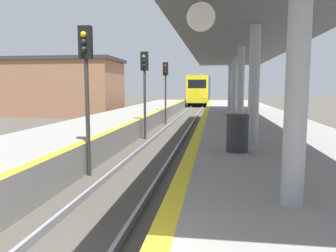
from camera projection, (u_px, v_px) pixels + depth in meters
train at (200, 89)px, 48.99m from camera, size 2.83×17.27×4.33m
signal_near at (86, 72)px, 9.21m from camera, size 0.36×0.31×4.26m
signal_mid at (145, 78)px, 15.89m from camera, size 0.36×0.31×4.26m
signal_far at (165, 81)px, 22.60m from camera, size 0.36×0.31×4.26m
station_canopy at (242, 47)px, 13.90m from camera, size 4.63×24.68×3.54m
trash_bin at (237, 133)px, 8.28m from camera, size 0.58×0.58×0.94m
station_building at (66, 87)px, 29.56m from camera, size 9.72×6.03×5.10m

